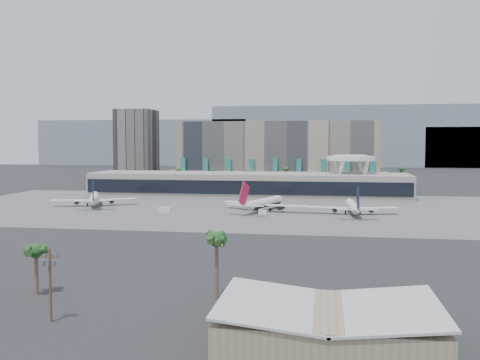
# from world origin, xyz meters

# --- Properties ---
(ground) EXTENTS (900.00, 900.00, 0.00)m
(ground) POSITION_xyz_m (0.00, 0.00, 0.00)
(ground) COLOR #232326
(ground) RESTS_ON ground
(apron_pad) EXTENTS (260.00, 130.00, 0.06)m
(apron_pad) POSITION_xyz_m (0.00, 55.00, 0.03)
(apron_pad) COLOR #5B5B59
(apron_pad) RESTS_ON ground
(mountain_ridge) EXTENTS (680.00, 60.00, 70.00)m
(mountain_ridge) POSITION_xyz_m (27.88, 470.00, 29.89)
(mountain_ridge) COLOR gray
(mountain_ridge) RESTS_ON ground
(hotel) EXTENTS (140.00, 30.00, 42.00)m
(hotel) POSITION_xyz_m (10.00, 174.41, 16.81)
(hotel) COLOR tan
(hotel) RESTS_ON ground
(office_tower) EXTENTS (30.00, 30.00, 52.00)m
(office_tower) POSITION_xyz_m (-95.00, 200.00, 22.94)
(office_tower) COLOR black
(office_tower) RESTS_ON ground
(terminal) EXTENTS (170.00, 32.50, 14.50)m
(terminal) POSITION_xyz_m (0.00, 109.84, 6.52)
(terminal) COLOR #A8A094
(terminal) RESTS_ON ground
(saucer_structure) EXTENTS (26.00, 26.00, 21.89)m
(saucer_structure) POSITION_xyz_m (55.00, 116.00, 18.45)
(saucer_structure) COLOR white
(saucer_structure) RESTS_ON ground
(palm_row) EXTENTS (157.80, 2.80, 13.10)m
(palm_row) POSITION_xyz_m (7.00, 145.00, 10.50)
(palm_row) COLOR brown
(palm_row) RESTS_ON ground
(hangar_right) EXTENTS (30.55, 20.60, 6.89)m
(hangar_right) POSITION_xyz_m (42.00, -100.00, 2.95)
(hangar_right) COLOR gray
(hangar_right) RESTS_ON ground
(utility_pole) EXTENTS (3.20, 0.85, 12.00)m
(utility_pole) POSITION_xyz_m (-2.00, -96.09, 7.14)
(utility_pole) COLOR #4C3826
(utility_pole) RESTS_ON ground
(airliner_left) EXTENTS (35.89, 36.98, 13.57)m
(airliner_left) POSITION_xyz_m (-61.05, 51.01, 3.42)
(airliner_left) COLOR white
(airliner_left) RESTS_ON ground
(airliner_centre) EXTENTS (36.69, 37.91, 13.68)m
(airliner_centre) POSITION_xyz_m (15.96, 45.40, 3.45)
(airliner_centre) COLOR white
(airliner_centre) RESTS_ON ground
(airliner_right) EXTENTS (35.85, 36.96, 12.75)m
(airliner_right) POSITION_xyz_m (52.43, 40.70, 3.22)
(airliner_right) COLOR white
(airliner_right) RESTS_ON ground
(service_vehicle_a) EXTENTS (4.66, 2.61, 2.18)m
(service_vehicle_a) POSITION_xyz_m (-23.37, 35.01, 1.09)
(service_vehicle_a) COLOR white
(service_vehicle_a) RESTS_ON ground
(service_vehicle_b) EXTENTS (3.63, 2.55, 1.70)m
(service_vehicle_b) POSITION_xyz_m (17.13, 35.50, 0.85)
(service_vehicle_b) COLOR white
(service_vehicle_b) RESTS_ON ground
(taxiway_sign) EXTENTS (2.13, 0.56, 0.96)m
(taxiway_sign) POSITION_xyz_m (12.92, -31.01, 0.48)
(taxiway_sign) COLOR black
(taxiway_sign) RESTS_ON ground
(near_palm_a) EXTENTS (6.00, 6.00, 9.83)m
(near_palm_a) POSITION_xyz_m (-12.34, -82.24, 7.04)
(near_palm_a) COLOR brown
(near_palm_a) RESTS_ON ground
(near_palm_b) EXTENTS (6.00, 6.00, 12.45)m
(near_palm_b) POSITION_xyz_m (21.81, -79.25, 9.61)
(near_palm_b) COLOR brown
(near_palm_b) RESTS_ON ground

